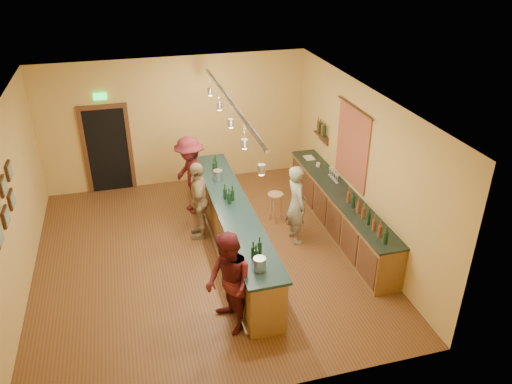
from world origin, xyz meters
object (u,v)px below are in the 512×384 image
object	(u,v)px
tasting_bar	(233,226)
bar_stool	(275,200)
back_counter	(340,211)
customer_a	(229,284)
customer_c	(191,175)
bartender	(296,204)
customer_b	(199,200)

from	to	relation	value
tasting_bar	bar_stool	xyz separation A→B (m)	(1.16, 0.91, -0.06)
back_counter	customer_a	xyz separation A→B (m)	(-2.91, -2.28, 0.39)
customer_c	bar_stool	size ratio (longest dim) A/B	2.64
tasting_bar	bartender	distance (m)	1.36
bar_stool	customer_c	bearing A→B (deg)	150.95
customer_b	customer_a	bearing A→B (deg)	8.77
back_counter	customer_c	distance (m)	3.39
back_counter	bartender	size ratio (longest dim) A/B	2.68
customer_b	customer_c	world-z (taller)	customer_c
customer_c	bar_stool	bearing A→B (deg)	43.21
tasting_bar	customer_c	bearing A→B (deg)	106.43
back_counter	customer_a	bearing A→B (deg)	-141.96
back_counter	customer_c	bearing A→B (deg)	150.02
bar_stool	tasting_bar	bearing A→B (deg)	-141.67
back_counter	customer_b	size ratio (longest dim) A/B	2.68
tasting_bar	bar_stool	bearing A→B (deg)	38.33
customer_a	customer_c	size ratio (longest dim) A/B	0.97
bartender	customer_a	size ratio (longest dim) A/B	0.96
bartender	customer_b	size ratio (longest dim) A/B	1.00
back_counter	customer_c	size ratio (longest dim) A/B	2.50
customer_a	bartender	bearing A→B (deg)	127.17
tasting_bar	customer_a	world-z (taller)	customer_a
customer_c	bar_stool	world-z (taller)	customer_c
customer_a	bar_stool	distance (m)	3.48
customer_a	customer_b	xyz separation A→B (m)	(0.00, 2.88, -0.03)
tasting_bar	customer_a	xyz separation A→B (m)	(-0.55, -2.10, 0.27)
back_counter	customer_a	size ratio (longest dim) A/B	2.58
tasting_bar	customer_c	xyz separation A→B (m)	(-0.55, 1.86, 0.30)
bartender	customer_b	world-z (taller)	bartender
customer_c	customer_a	bearing A→B (deg)	-17.74
tasting_bar	bartender	xyz separation A→B (m)	(1.34, 0.09, 0.24)
back_counter	customer_a	distance (m)	3.72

